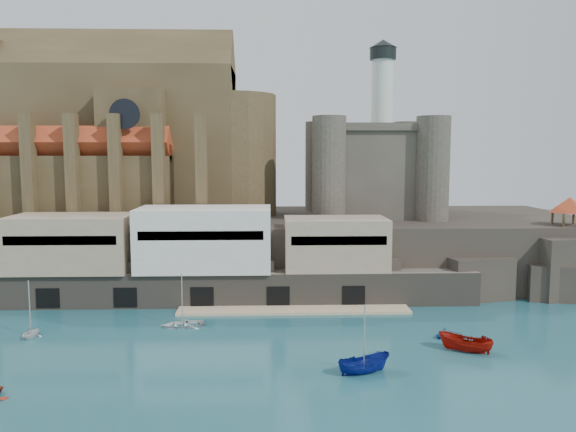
% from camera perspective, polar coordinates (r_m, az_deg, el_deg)
% --- Properties ---
extents(ground, '(300.00, 300.00, 0.00)m').
position_cam_1_polar(ground, '(56.60, -0.68, -14.66)').
color(ground, '#1B4F59').
rests_on(ground, ground).
extents(promontory, '(100.00, 36.00, 10.00)m').
position_cam_1_polar(promontory, '(93.48, -1.31, -3.12)').
color(promontory, black).
rests_on(promontory, ground).
extents(quay, '(70.00, 12.00, 13.05)m').
position_cam_1_polar(quay, '(77.76, -8.59, -4.27)').
color(quay, '#61594E').
rests_on(quay, ground).
extents(church, '(47.00, 25.93, 30.51)m').
position_cam_1_polar(church, '(97.47, -15.68, 7.19)').
color(church, '#453620').
rests_on(church, promontory).
extents(castle_keep, '(21.20, 21.20, 29.30)m').
position_cam_1_polar(castle_keep, '(95.48, 8.51, 5.09)').
color(castle_keep, '#423D34').
rests_on(castle_keep, promontory).
extents(rock_outcrop, '(14.50, 10.50, 8.70)m').
position_cam_1_polar(rock_outcrop, '(91.16, 26.46, -4.61)').
color(rock_outcrop, black).
rests_on(rock_outcrop, ground).
extents(pavilion, '(6.40, 6.40, 5.40)m').
position_cam_1_polar(pavilion, '(90.15, 26.68, 0.86)').
color(pavilion, '#453620').
rests_on(pavilion, rock_outcrop).
extents(boat_2, '(2.60, 2.57, 5.33)m').
position_cam_1_polar(boat_2, '(54.68, 7.71, -15.50)').
color(boat_2, navy).
rests_on(boat_2, ground).
extents(boat_4, '(2.99, 2.16, 3.16)m').
position_cam_1_polar(boat_4, '(70.09, -24.63, -11.08)').
color(boat_4, silver).
rests_on(boat_4, ground).
extents(boat_5, '(2.87, 2.84, 5.52)m').
position_cam_1_polar(boat_5, '(62.33, 17.55, -12.96)').
color(boat_5, '#971006').
rests_on(boat_5, ground).
extents(boat_6, '(1.97, 3.85, 5.18)m').
position_cam_1_polar(boat_6, '(68.77, -10.65, -10.93)').
color(boat_6, silver).
rests_on(boat_6, ground).
extents(boat_7, '(2.55, 2.69, 2.68)m').
position_cam_1_polar(boat_7, '(66.07, 15.51, -11.78)').
color(boat_7, '#1A4C9A').
rests_on(boat_7, ground).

